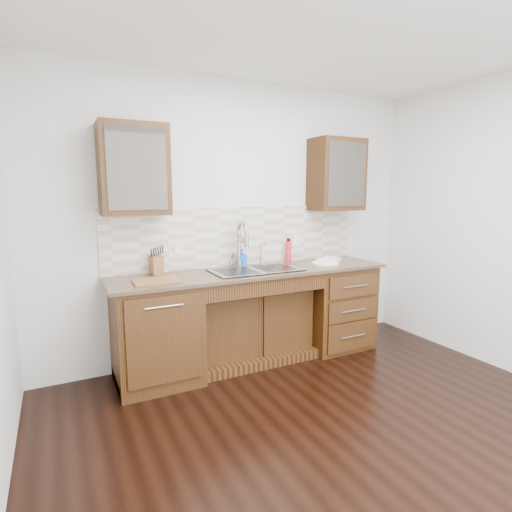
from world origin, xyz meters
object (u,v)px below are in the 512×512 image
water_bottle (288,252)px  cutting_board (156,281)px  knife_block (157,265)px  plate (325,263)px  soap_bottle (242,258)px

water_bottle → cutting_board: bearing=-168.0°
knife_block → plate: bearing=-11.1°
soap_bottle → water_bottle: 0.54m
knife_block → cutting_board: (-0.07, -0.30, -0.08)m
soap_bottle → knife_block: 0.85m
soap_bottle → water_bottle: (0.54, 0.00, 0.02)m
cutting_board → knife_block: bearing=76.3°
soap_bottle → cutting_board: (-0.92, -0.31, -0.08)m
plate → cutting_board: (-1.76, -0.06, 0.00)m
water_bottle → knife_block: 1.39m
water_bottle → cutting_board: water_bottle is taller
knife_block → soap_bottle: bearing=-2.4°
water_bottle → cutting_board: (-1.46, -0.31, -0.10)m
knife_block → cutting_board: knife_block is taller
soap_bottle → knife_block: bearing=-178.4°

